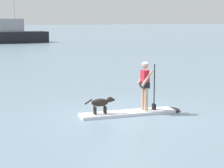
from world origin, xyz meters
name	(u,v)px	position (x,y,z in m)	size (l,w,h in m)	color
ground_plane	(128,114)	(0.00, 0.00, 0.00)	(400.00, 400.00, 0.00)	gray
paddleboard	(134,113)	(0.22, -0.05, 0.05)	(3.60, 1.48, 0.10)	silver
person_paddler	(145,83)	(0.61, -0.15, 1.06)	(0.66, 0.56, 1.66)	tan
dog	(101,103)	(-0.90, 0.22, 0.46)	(1.03, 0.36, 0.55)	#2D231E
moored_boat_far_starboard	(10,34)	(9.33, 41.69, 1.24)	(9.67, 3.75, 11.07)	black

